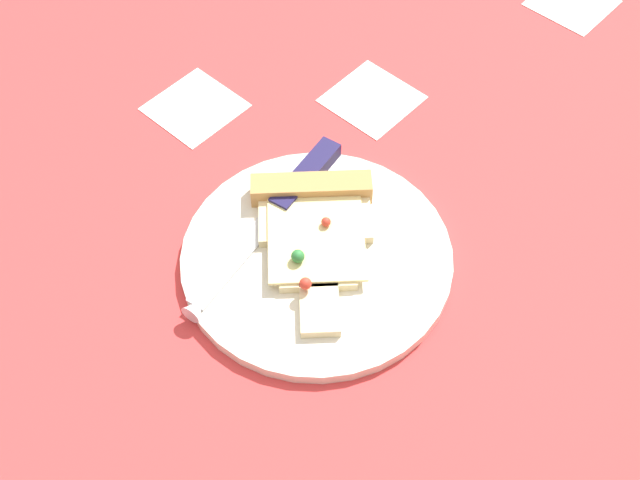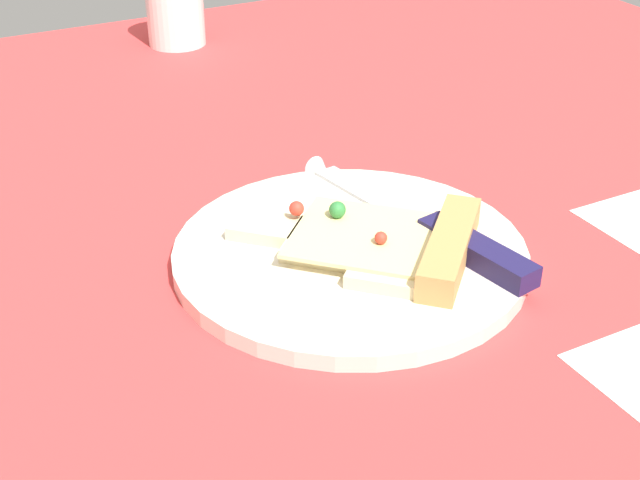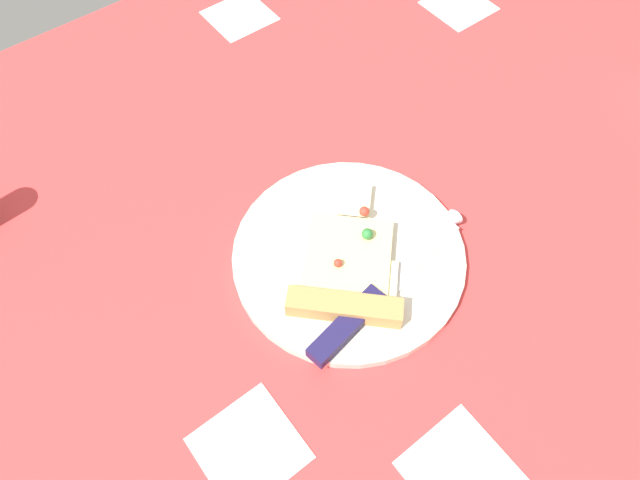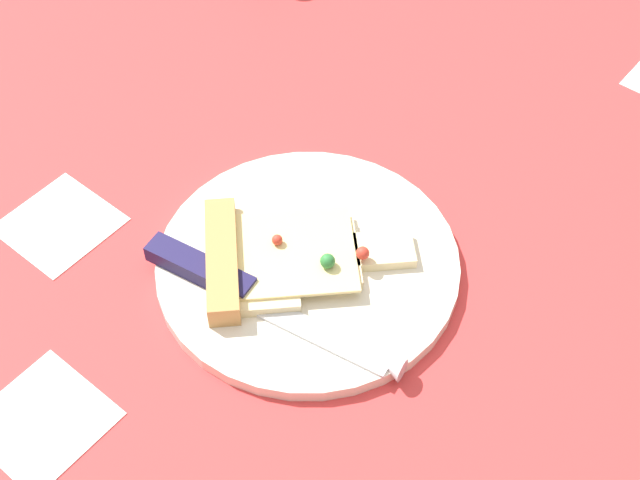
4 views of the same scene
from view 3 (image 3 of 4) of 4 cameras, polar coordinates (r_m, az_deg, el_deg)
ground_plane at (r=66.53cm, az=7.88°, el=-4.01°), size 126.36×126.36×3.00cm
plate at (r=65.16cm, az=2.83°, el=-1.54°), size 26.04×26.04×1.25cm
pizza_slice at (r=62.65cm, az=2.66°, el=-2.90°), size 17.82×17.81×2.57cm
knife at (r=61.53cm, az=5.49°, el=-5.58°), size 24.02×6.05×2.45cm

